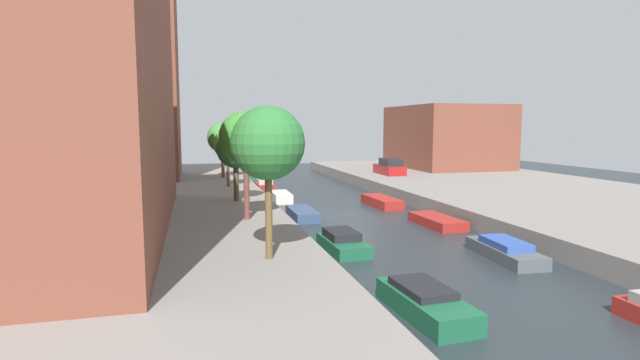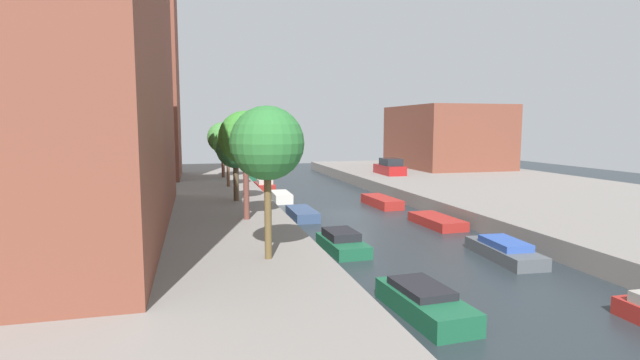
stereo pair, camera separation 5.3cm
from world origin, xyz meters
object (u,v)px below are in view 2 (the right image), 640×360
at_px(street_tree_2, 235,150).
at_px(street_tree_3, 228,145).
at_px(apartment_block_near, 14,71).
at_px(parked_car, 390,168).
at_px(street_tree_4, 223,138).
at_px(street_tree_1, 245,138).
at_px(street_tree_0, 267,144).
at_px(moored_boat_right_3, 382,202).
at_px(moored_boat_right_1, 504,251).
at_px(moored_boat_left_1, 342,243).
at_px(apartment_tower_far, 117,31).
at_px(low_block_right, 446,137).
at_px(moored_boat_right_2, 437,221).
at_px(moored_boat_left_3, 281,197).
at_px(moored_boat_left_4, 265,185).
at_px(moored_boat_left_0, 424,302).
at_px(moored_boat_left_2, 302,214).
at_px(moored_boat_left_5, 253,177).

xyz_separation_m(street_tree_2, street_tree_3, (0.00, 7.44, 0.04)).
xyz_separation_m(apartment_block_near, parked_car, (25.63, 20.20, -6.37)).
bearing_deg(street_tree_4, street_tree_1, -90.00).
xyz_separation_m(street_tree_0, street_tree_2, (-0.00, 13.77, -0.88)).
bearing_deg(moored_boat_right_3, moored_boat_right_1, -89.82).
height_order(street_tree_3, moored_boat_left_1, street_tree_3).
distance_m(apartment_tower_far, low_block_right, 35.46).
bearing_deg(street_tree_3, parked_car, 19.44).
xyz_separation_m(street_tree_3, moored_boat_right_2, (10.90, -13.27, -3.99)).
bearing_deg(street_tree_4, moored_boat_left_1, -80.60).
bearing_deg(moored_boat_left_3, moored_boat_right_2, -57.22).
distance_m(parked_car, moored_boat_left_4, 12.36).
relative_size(street_tree_0, moored_boat_right_1, 1.24).
bearing_deg(street_tree_2, low_block_right, 37.19).
bearing_deg(street_tree_3, street_tree_0, -90.00).
xyz_separation_m(moored_boat_right_1, moored_boat_right_2, (0.50, 7.00, -0.09)).
relative_size(parked_car, moored_boat_left_3, 1.29).
bearing_deg(street_tree_0, street_tree_4, 90.00).
bearing_deg(moored_boat_left_4, street_tree_0, -97.63).
bearing_deg(moored_boat_right_3, street_tree_2, -172.74).
relative_size(low_block_right, moored_boat_left_3, 3.82).
xyz_separation_m(low_block_right, moored_boat_left_1, (-21.23, -28.91, -4.07)).
bearing_deg(moored_boat_left_0, street_tree_2, 103.32).
distance_m(moored_boat_left_2, moored_boat_left_4, 14.52).
height_order(street_tree_4, moored_boat_left_0, street_tree_4).
height_order(street_tree_0, street_tree_2, street_tree_0).
height_order(street_tree_1, moored_boat_left_0, street_tree_1).
distance_m(street_tree_3, moored_boat_left_3, 5.87).
bearing_deg(moored_boat_left_2, street_tree_2, 155.58).
height_order(moored_boat_left_1, moored_boat_right_1, moored_boat_left_1).
distance_m(street_tree_3, moored_boat_left_5, 14.64).
bearing_deg(moored_boat_left_3, moored_boat_right_1, -69.86).
height_order(moored_boat_left_0, moored_boat_left_1, moored_boat_left_1).
distance_m(street_tree_0, moored_boat_left_0, 7.40).
bearing_deg(moored_boat_right_3, moored_boat_left_2, -154.58).
height_order(street_tree_1, moored_boat_right_3, street_tree_1).
relative_size(street_tree_4, moored_boat_right_2, 1.24).
relative_size(apartment_tower_far, moored_boat_left_2, 6.91).
bearing_deg(street_tree_1, parked_car, 50.58).
xyz_separation_m(street_tree_0, moored_boat_left_1, (4.00, 4.00, -4.72)).
bearing_deg(street_tree_4, apartment_tower_far, 171.33).
height_order(street_tree_3, moored_boat_left_2, street_tree_3).
bearing_deg(moored_boat_left_0, moored_boat_left_1, 91.35).
relative_size(moored_boat_left_4, moored_boat_right_3, 0.81).
bearing_deg(street_tree_3, street_tree_1, -90.00).
distance_m(street_tree_2, moored_boat_left_1, 11.24).
relative_size(street_tree_0, street_tree_4, 1.08).
distance_m(street_tree_1, moored_boat_left_3, 12.99).
distance_m(low_block_right, moored_boat_left_2, 30.16).
height_order(street_tree_2, moored_boat_left_1, street_tree_2).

